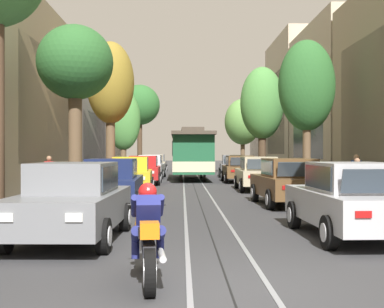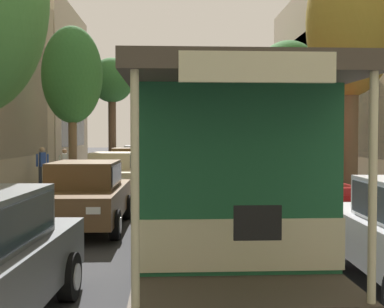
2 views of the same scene
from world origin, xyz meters
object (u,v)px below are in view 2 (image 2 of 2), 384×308
object	(u,v)px
parked_car_beige_mid_right	(112,174)
street_tree_kerb_left_mid	(351,24)
motorcycle_with_rider	(197,158)
fire_hydrant	(262,167)
parked_car_navy_second_left	(241,163)
parked_car_red_fourth_left	(300,187)
pedestrian_on_right_pavement	(341,167)
street_tree_kerb_left_near	(260,79)
cable_car_trolley	(210,164)
parked_car_yellow_mid_left	(263,171)
parked_car_brown_fourth_right	(85,195)
parked_car_brown_second_right	(128,164)
street_tree_kerb_right_near	(112,83)
pedestrian_crossing_far	(42,164)
parked_car_grey_near_left	(227,157)
street_tree_kerb_left_second	(288,74)
parked_car_silver_near_right	(137,158)
pedestrian_on_left_pavement	(65,163)
street_sign_post	(247,145)
street_tree_kerb_right_second	(72,76)

from	to	relation	value
parked_car_beige_mid_right	street_tree_kerb_left_mid	world-z (taller)	street_tree_kerb_left_mid
motorcycle_with_rider	fire_hydrant	xyz separation A→B (m)	(-3.29, 7.49, -0.22)
parked_car_navy_second_left	parked_car_red_fourth_left	size ratio (longest dim) A/B	1.00
parked_car_navy_second_left	pedestrian_on_right_pavement	xyz separation A→B (m)	(-3.40, 5.49, 0.12)
street_tree_kerb_left_near	cable_car_trolley	xyz separation A→B (m)	(4.79, 21.66, -4.04)
parked_car_yellow_mid_left	parked_car_beige_mid_right	distance (m)	5.91
parked_car_beige_mid_right	parked_car_brown_fourth_right	distance (m)	6.66
pedestrian_on_right_pavement	parked_car_brown_second_right	bearing A→B (deg)	-27.69
street_tree_kerb_left_near	parked_car_yellow_mid_left	bearing A→B (deg)	80.45
parked_car_beige_mid_right	parked_car_red_fourth_left	bearing A→B (deg)	138.46
street_tree_kerb_right_near	pedestrian_crossing_far	bearing A→B (deg)	80.74
parked_car_grey_near_left	pedestrian_crossing_far	size ratio (longest dim) A/B	2.59
parked_car_beige_mid_right	street_tree_kerb_left_near	size ratio (longest dim) A/B	0.60
parked_car_yellow_mid_left	parked_car_brown_fourth_right	size ratio (longest dim) A/B	1.01
fire_hydrant	street_tree_kerb_left_second	bearing A→B (deg)	93.11
parked_car_silver_near_right	cable_car_trolley	bearing A→B (deg)	97.41
parked_car_yellow_mid_left	cable_car_trolley	world-z (taller)	cable_car_trolley
street_tree_kerb_left_second	parked_car_grey_near_left	bearing A→B (deg)	-78.68
parked_car_grey_near_left	pedestrian_on_left_pavement	xyz separation A→B (m)	(8.61, 8.22, 0.09)
pedestrian_on_right_pavement	pedestrian_crossing_far	bearing A→B (deg)	-7.36
fire_hydrant	street_sign_post	world-z (taller)	street_sign_post
parked_car_yellow_mid_left	parked_car_silver_near_right	world-z (taller)	same
parked_car_brown_second_right	parked_car_brown_fourth_right	world-z (taller)	same
street_sign_post	street_tree_kerb_right_near	bearing A→B (deg)	6.94
pedestrian_on_left_pavement	pedestrian_on_right_pavement	size ratio (longest dim) A/B	0.97
street_tree_kerb_left_second	pedestrian_crossing_far	distance (m)	11.77
street_tree_kerb_left_near	pedestrian_on_right_pavement	distance (m)	11.74
parked_car_red_fourth_left	street_tree_kerb_left_near	bearing A→B (deg)	-96.52
parked_car_brown_fourth_right	motorcycle_with_rider	xyz separation A→B (m)	(-3.88, -23.52, -0.15)
parked_car_yellow_mid_left	parked_car_red_fourth_left	xyz separation A→B (m)	(0.10, 6.19, 0.00)
parked_car_beige_mid_right	pedestrian_on_right_pavement	size ratio (longest dim) A/B	2.69
parked_car_beige_mid_right	motorcycle_with_rider	size ratio (longest dim) A/B	2.21
pedestrian_crossing_far	street_tree_kerb_right_near	bearing A→B (deg)	-99.26
street_tree_kerb_right_second	street_sign_post	xyz separation A→B (m)	(-9.14, -13.47, -3.05)
fire_hydrant	street_tree_kerb_left_mid	bearing A→B (deg)	90.51
street_tree_kerb_right_near	street_sign_post	size ratio (longest dim) A/B	2.93
street_tree_kerb_left_second	pedestrian_on_left_pavement	bearing A→B (deg)	-4.40
parked_car_navy_second_left	motorcycle_with_rider	bearing A→B (deg)	-79.32
parked_car_silver_near_right	parked_car_yellow_mid_left	bearing A→B (deg)	115.65
parked_car_grey_near_left	street_tree_kerb_right_second	xyz separation A→B (m)	(7.57, 11.57, 3.80)
parked_car_grey_near_left	street_tree_kerb_left_near	size ratio (longest dim) A/B	0.61
street_tree_kerb_right_near	street_sign_post	xyz separation A→B (m)	(-9.00, -1.09, -4.08)
parked_car_beige_mid_right	parked_car_yellow_mid_left	bearing A→B (deg)	-168.97
parked_car_beige_mid_right	street_tree_kerb_right_near	bearing A→B (deg)	-83.33
parked_car_brown_second_right	street_tree_kerb_right_second	distance (m)	6.36
parked_car_navy_second_left	street_tree_kerb_left_second	xyz separation A→B (m)	(-1.75, 2.87, 4.24)
parked_car_brown_fourth_right	cable_car_trolley	world-z (taller)	cable_car_trolley
parked_car_grey_near_left	street_tree_kerb_left_mid	xyz separation A→B (m)	(-1.66, 17.51, 4.64)
street_tree_kerb_left_second	parked_car_silver_near_right	bearing A→B (deg)	-49.25
pedestrian_on_left_pavement	parked_car_grey_near_left	bearing A→B (deg)	-136.32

